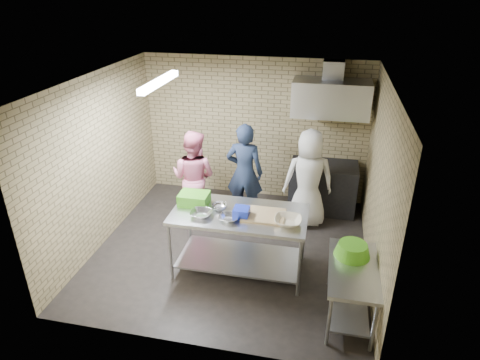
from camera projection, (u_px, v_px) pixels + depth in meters
name	position (u px, v px, depth m)	size (l,w,h in m)	color
floor	(231.00, 249.00, 6.76)	(4.20, 4.20, 0.00)	black
ceiling	(230.00, 81.00, 5.59)	(4.20, 4.20, 0.00)	black
back_wall	(255.00, 130.00, 7.94)	(4.20, 0.06, 2.70)	tan
front_wall	(187.00, 251.00, 4.42)	(4.20, 0.06, 2.70)	tan
left_wall	(100.00, 161.00, 6.57)	(0.06, 4.00, 2.70)	tan
right_wall	(379.00, 186.00, 5.78)	(0.06, 4.00, 2.70)	tan
prep_table	(239.00, 241.00, 6.12)	(1.91, 0.95, 0.95)	silver
side_counter	(350.00, 291.00, 5.29)	(0.60, 1.20, 0.75)	silver
stove	(322.00, 187.00, 7.77)	(1.20, 0.70, 0.90)	black
range_hood	(331.00, 98.00, 7.10)	(1.30, 0.60, 0.60)	silver
hood_duct	(334.00, 70.00, 7.03)	(0.35, 0.30, 0.30)	#A5A8AD
wall_shelf	(348.00, 107.00, 7.29)	(0.80, 0.20, 0.04)	#3F2B19
fluorescent_fixture	(159.00, 82.00, 5.81)	(0.10, 1.25, 0.08)	white
green_crate	(194.00, 199.00, 6.11)	(0.42, 0.32, 0.17)	#3FA01D
blue_tub	(241.00, 212.00, 5.79)	(0.21, 0.21, 0.14)	#192FC1
cutting_board	(264.00, 215.00, 5.82)	(0.58, 0.45, 0.03)	tan
mixing_bowl_a	(201.00, 214.00, 5.82)	(0.30, 0.30, 0.07)	silver
mixing_bowl_b	(220.00, 207.00, 6.00)	(0.23, 0.23, 0.07)	silver
mixing_bowl_c	(229.00, 218.00, 5.72)	(0.27, 0.27, 0.07)	silver
ceramic_bowl	(288.00, 221.00, 5.63)	(0.37, 0.37, 0.09)	beige
green_basin	(352.00, 250.00, 5.32)	(0.46, 0.46, 0.17)	#59C626
bottle_red	(334.00, 100.00, 7.28)	(0.07, 0.07, 0.18)	#B22619
bottle_green	(357.00, 102.00, 7.22)	(0.06, 0.06, 0.15)	green
man_navy	(245.00, 173.00, 7.29)	(0.65, 0.43, 1.78)	#141A34
woman_pink	(194.00, 177.00, 7.24)	(0.81, 0.63, 1.67)	pink
woman_white	(308.00, 179.00, 7.12)	(0.84, 0.55, 1.73)	white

